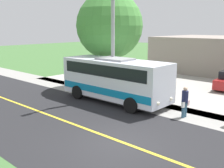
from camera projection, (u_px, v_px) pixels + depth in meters
name	position (u px, v px, depth m)	size (l,w,h in m)	color
ground_plane	(120.00, 142.00, 11.23)	(120.00, 120.00, 0.00)	#3D6633
road_surface	(120.00, 142.00, 11.23)	(8.00, 100.00, 0.01)	black
sidewalk	(181.00, 113.00, 14.99)	(2.40, 100.00, 0.01)	gray
road_centre_line	(120.00, 141.00, 11.23)	(0.16, 100.00, 0.00)	gold
shuttle_bus_front	(115.00, 78.00, 17.00)	(2.67, 7.44, 2.81)	silver
pedestrian_waiting	(185.00, 101.00, 14.10)	(0.72, 0.34, 1.66)	#335972
street_light_pole	(112.00, 30.00, 17.06)	(1.97, 0.24, 8.26)	#9E9EA3
tree_curbside	(110.00, 26.00, 20.48)	(5.11, 5.11, 7.36)	brown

